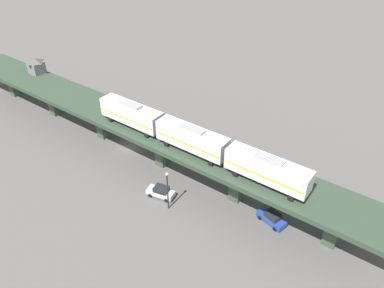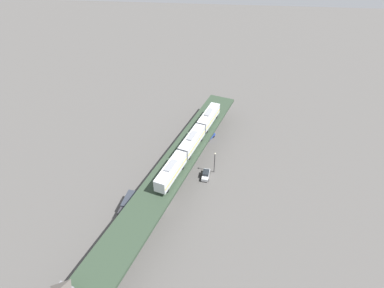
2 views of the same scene
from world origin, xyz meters
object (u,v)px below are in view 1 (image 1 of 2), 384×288
subway_train (192,138)px  signal_hut (36,65)px  street_lamp (168,188)px  delivery_truck (135,118)px  street_car_silver (161,192)px  street_car_blue (272,218)px

subway_train → signal_hut: size_ratio=9.06×
subway_train → street_lamp: subway_train is taller
subway_train → delivery_truck: size_ratio=4.91×
delivery_truck → street_lamp: size_ratio=1.07×
street_car_silver → delivery_truck: (17.80, 13.32, 0.82)m
delivery_truck → street_lamp: 25.32m
signal_hut → delivery_truck: (-3.16, -24.81, -6.73)m
street_lamp → street_car_silver: bearing=45.4°
street_car_silver → street_car_blue: bearing=-89.4°
street_car_silver → delivery_truck: 22.24m
subway_train → street_car_blue: (-4.02, -13.71, -8.29)m
street_car_blue → street_car_silver: (-0.19, 17.45, 0.00)m
signal_hut → street_car_blue: bearing=-110.5°
signal_hut → street_car_blue: 59.81m
street_car_blue → delivery_truck: bearing=60.2°
subway_train → signal_hut: bearing=68.2°
street_car_blue → street_car_silver: bearing=90.6°
subway_train → street_car_blue: subway_train is taller
signal_hut → delivery_truck: bearing=-97.3°
signal_hut → street_car_blue: (-20.76, -55.58, -7.55)m
subway_train → signal_hut: subway_train is taller
street_car_blue → signal_hut: bearing=69.5°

